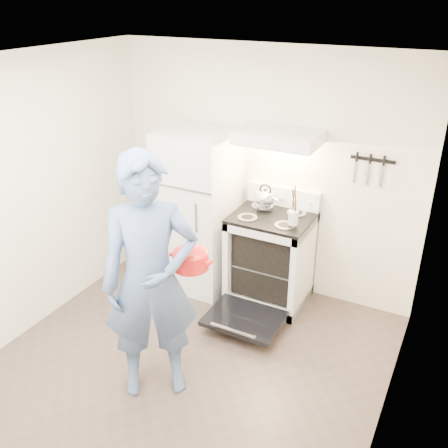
{
  "coord_description": "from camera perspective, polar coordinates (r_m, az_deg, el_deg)",
  "views": [
    {
      "loc": [
        1.84,
        -2.64,
        2.95
      ],
      "look_at": [
        -0.05,
        1.0,
        1.0
      ],
      "focal_mm": 40.0,
      "sensor_mm": 36.0,
      "label": 1
    }
  ],
  "objects": [
    {
      "name": "back_wall",
      "position": [
        5.09,
        4.68,
        5.86
      ],
      "size": [
        3.2,
        0.02,
        2.5
      ],
      "primitive_type": "cube",
      "color": "#F2EACE",
      "rests_on": "ground"
    },
    {
      "name": "oven_door",
      "position": [
        4.79,
        2.35,
        -10.73
      ],
      "size": [
        0.7,
        0.54,
        0.04
      ],
      "primitive_type": "cube",
      "color": "black",
      "rests_on": "floor"
    },
    {
      "name": "dutch_oven",
      "position": [
        3.77,
        -3.83,
        -4.16
      ],
      "size": [
        0.34,
        0.27,
        0.23
      ],
      "primitive_type": null,
      "color": "red",
      "rests_on": "person"
    },
    {
      "name": "oven_rack",
      "position": [
        5.08,
        5.3,
        -4.3
      ],
      "size": [
        0.6,
        0.52,
        0.01
      ],
      "primitive_type": "cube",
      "color": "gray",
      "rests_on": "stove_body"
    },
    {
      "name": "cooktop",
      "position": [
        4.85,
        5.53,
        0.79
      ],
      "size": [
        0.76,
        0.65,
        0.03
      ],
      "primitive_type": "cube",
      "color": "black",
      "rests_on": "stove_body"
    },
    {
      "name": "floor",
      "position": [
        4.36,
        -5.74,
        -17.26
      ],
      "size": [
        3.6,
        3.6,
        0.0
      ],
      "primitive_type": "plane",
      "color": "#4B3C34",
      "rests_on": "ground"
    },
    {
      "name": "tea_kettle",
      "position": [
        4.9,
        4.72,
        3.03
      ],
      "size": [
        0.23,
        0.19,
        0.28
      ],
      "primitive_type": null,
      "color": "#B9B9BE",
      "rests_on": "cooktop"
    },
    {
      "name": "knife_strip",
      "position": [
        4.7,
        16.66,
        7.06
      ],
      "size": [
        0.4,
        0.02,
        0.03
      ],
      "primitive_type": "cube",
      "color": "black",
      "rests_on": "back_wall"
    },
    {
      "name": "range_hood",
      "position": [
        4.65,
        6.29,
        9.84
      ],
      "size": [
        0.76,
        0.5,
        0.12
      ],
      "primitive_type": "cube",
      "color": "silver",
      "rests_on": "back_wall"
    },
    {
      "name": "refrigerator",
      "position": [
        5.19,
        -2.91,
        1.55
      ],
      "size": [
        0.7,
        0.7,
        1.7
      ],
      "primitive_type": "cube",
      "color": "silver",
      "rests_on": "floor"
    },
    {
      "name": "pizza_stone",
      "position": [
        5.0,
        6.06,
        -4.66
      ],
      "size": [
        0.36,
        0.36,
        0.02
      ],
      "primitive_type": "cylinder",
      "color": "olive",
      "rests_on": "oven_rack"
    },
    {
      "name": "backsplash",
      "position": [
        5.05,
        6.82,
        3.17
      ],
      "size": [
        0.76,
        0.07,
        0.2
      ],
      "primitive_type": "cube",
      "color": "silver",
      "rests_on": "cooktop"
    },
    {
      "name": "stove_body",
      "position": [
        5.07,
        5.31,
        -4.1
      ],
      "size": [
        0.76,
        0.65,
        0.92
      ],
      "primitive_type": "cube",
      "color": "silver",
      "rests_on": "floor"
    },
    {
      "name": "person",
      "position": [
        3.74,
        -8.4,
        -6.46
      ],
      "size": [
        0.86,
        0.81,
        1.98
      ],
      "primitive_type": "imported",
      "rotation": [
        0.0,
        0.0,
        0.64
      ],
      "color": "#395278",
      "rests_on": "floor"
    },
    {
      "name": "utensil_jar",
      "position": [
        4.6,
        7.93,
        0.71
      ],
      "size": [
        0.11,
        0.11,
        0.13
      ],
      "primitive_type": "cylinder",
      "rotation": [
        0.0,
        0.0,
        -0.28
      ],
      "color": "silver",
      "rests_on": "cooktop"
    }
  ]
}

